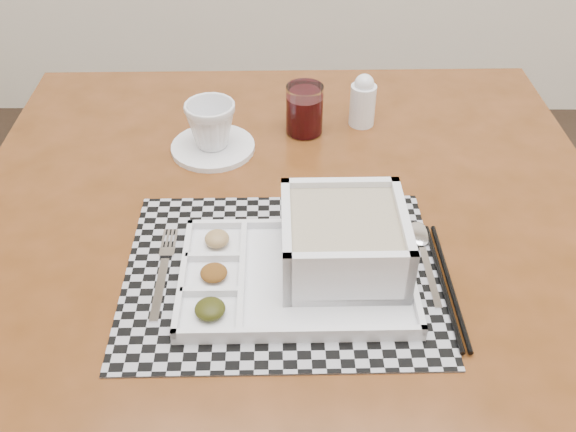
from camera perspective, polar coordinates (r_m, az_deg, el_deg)
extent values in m
cube|color=#4C280D|center=(1.01, 0.18, -1.52)|extent=(1.07, 1.07, 0.04)
cylinder|color=#4C280D|center=(1.68, -16.43, -1.35)|extent=(0.05, 0.05, 0.74)
cylinder|color=#4C280D|center=(1.69, 15.89, -0.94)|extent=(0.05, 0.05, 0.74)
cube|color=#4C280D|center=(1.41, -0.24, 8.47)|extent=(0.90, 0.05, 0.08)
cube|color=#4C280D|center=(1.13, -23.14, -4.09)|extent=(0.05, 0.90, 0.08)
cube|color=#4C280D|center=(1.15, 23.16, -3.47)|extent=(0.05, 0.90, 0.08)
cube|color=#9C9CA3|center=(0.91, -0.59, -5.10)|extent=(0.45, 0.36, 0.00)
cube|color=white|center=(0.89, 0.76, -5.57)|extent=(0.33, 0.23, 0.01)
cube|color=white|center=(0.96, 0.57, -0.66)|extent=(0.32, 0.02, 0.01)
cube|color=white|center=(0.81, 0.99, -10.29)|extent=(0.32, 0.02, 0.01)
cube|color=white|center=(0.89, -9.33, -5.13)|extent=(0.01, 0.22, 0.01)
cube|color=white|center=(0.90, 10.76, -4.84)|extent=(0.01, 0.22, 0.01)
cube|color=white|center=(0.89, -4.11, -5.12)|extent=(0.01, 0.20, 0.01)
cube|color=white|center=(0.86, -7.03, -6.70)|extent=(0.08, 0.01, 0.01)
cube|color=white|center=(0.91, -6.71, -3.64)|extent=(0.08, 0.01, 0.01)
ellipsoid|color=black|center=(0.84, -6.95, -8.21)|extent=(0.04, 0.04, 0.02)
ellipsoid|color=#542C0E|center=(0.89, -6.61, -5.03)|extent=(0.04, 0.04, 0.02)
ellipsoid|color=olive|center=(0.93, -6.34, -2.02)|extent=(0.04, 0.04, 0.02)
cube|color=white|center=(0.91, 4.83, -3.83)|extent=(0.17, 0.17, 0.01)
cube|color=white|center=(0.94, 4.54, 1.10)|extent=(0.17, 0.02, 0.09)
cube|color=white|center=(0.82, 5.43, -5.65)|extent=(0.17, 0.02, 0.09)
cube|color=white|center=(0.88, -0.16, -2.13)|extent=(0.02, 0.17, 0.09)
cube|color=white|center=(0.89, 9.98, -1.96)|extent=(0.02, 0.17, 0.09)
cube|color=tan|center=(0.88, 4.94, -2.25)|extent=(0.15, 0.15, 0.07)
cube|color=silver|center=(0.90, -11.29, -6.38)|extent=(0.01, 0.12, 0.00)
cube|color=silver|center=(0.95, -10.70, -3.16)|extent=(0.02, 0.02, 0.00)
cube|color=silver|center=(0.98, -11.00, -1.98)|extent=(0.00, 0.04, 0.00)
cube|color=silver|center=(0.98, -10.65, -1.98)|extent=(0.00, 0.04, 0.00)
cube|color=silver|center=(0.97, -10.30, -1.98)|extent=(0.00, 0.04, 0.00)
cube|color=silver|center=(0.97, -9.96, -1.97)|extent=(0.00, 0.04, 0.00)
cube|color=silver|center=(0.92, 12.52, -5.29)|extent=(0.01, 0.12, 0.00)
ellipsoid|color=silver|center=(0.98, 11.55, -1.56)|extent=(0.04, 0.06, 0.01)
cylinder|color=black|center=(0.91, 13.59, -5.89)|extent=(0.01, 0.24, 0.01)
cylinder|color=black|center=(0.91, 14.20, -5.86)|extent=(0.01, 0.24, 0.01)
cylinder|color=white|center=(1.16, -6.68, 6.09)|extent=(0.15, 0.15, 0.01)
imported|color=white|center=(1.14, -6.85, 8.05)|extent=(0.11, 0.11, 0.08)
cylinder|color=white|center=(1.19, 1.48, 9.42)|extent=(0.07, 0.07, 0.09)
cylinder|color=#390409|center=(1.19, 1.47, 8.97)|extent=(0.06, 0.06, 0.07)
cylinder|color=white|center=(1.22, 6.64, 9.76)|extent=(0.05, 0.05, 0.08)
sphere|color=white|center=(1.20, 6.80, 11.61)|extent=(0.04, 0.04, 0.04)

